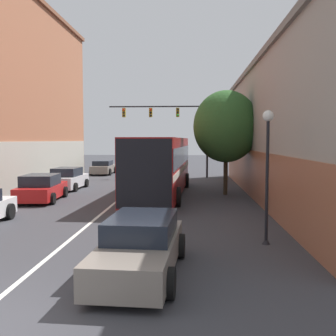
% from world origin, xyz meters
% --- Properties ---
extents(lane_center_line, '(0.14, 44.25, 0.01)m').
position_xyz_m(lane_center_line, '(0.00, 16.12, 0.00)').
color(lane_center_line, silver).
rests_on(lane_center_line, ground_plane).
extents(building_right_storefront, '(8.45, 27.87, 7.69)m').
position_xyz_m(building_right_storefront, '(11.52, 16.19, 3.97)').
color(building_right_storefront, '#9E998E').
rests_on(building_right_storefront, ground_plane).
extents(bus, '(3.25, 12.86, 3.41)m').
position_xyz_m(bus, '(2.22, 16.85, 1.92)').
color(bus, maroon).
rests_on(bus, ground_plane).
extents(hatchback_foreground, '(2.16, 4.73, 1.40)m').
position_xyz_m(hatchback_foreground, '(2.75, 3.15, 0.67)').
color(hatchback_foreground, slate).
rests_on(hatchback_foreground, ground_plane).
extents(parked_car_left_near, '(2.02, 4.03, 1.46)m').
position_xyz_m(parked_car_left_near, '(-4.25, 19.43, 0.68)').
color(parked_car_left_near, silver).
rests_on(parked_car_left_near, ground_plane).
extents(parked_car_left_mid, '(2.03, 4.35, 1.32)m').
position_xyz_m(parked_car_left_mid, '(-4.47, 31.03, 0.64)').
color(parked_car_left_mid, slate).
rests_on(parked_car_left_mid, ground_plane).
extents(parked_car_left_distant, '(2.33, 4.35, 1.44)m').
position_xyz_m(parked_car_left_distant, '(-4.09, 14.37, 0.68)').
color(parked_car_left_distant, red).
rests_on(parked_car_left_distant, ground_plane).
extents(traffic_signal_gantry, '(8.71, 0.36, 6.52)m').
position_xyz_m(traffic_signal_gantry, '(2.49, 28.24, 4.88)').
color(traffic_signal_gantry, black).
rests_on(traffic_signal_gantry, ground_plane).
extents(street_lamp, '(0.35, 0.35, 4.21)m').
position_xyz_m(street_lamp, '(6.36, 6.09, 2.63)').
color(street_lamp, black).
rests_on(street_lamp, ground_plane).
extents(street_tree_near, '(3.90, 3.51, 6.25)m').
position_xyz_m(street_tree_near, '(6.06, 17.43, 4.09)').
color(street_tree_near, '#3D2D1E').
rests_on(street_tree_near, ground_plane).
extents(street_tree_far, '(3.18, 2.86, 5.93)m').
position_xyz_m(street_tree_far, '(6.92, 26.23, 4.17)').
color(street_tree_far, '#4C3823').
rests_on(street_tree_far, ground_plane).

